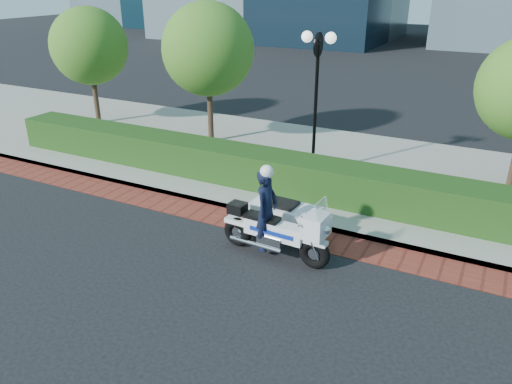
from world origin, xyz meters
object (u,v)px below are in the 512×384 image
at_px(tree_b, 208,50).
at_px(tree_a, 89,46).
at_px(police_motorcycle, 279,219).
at_px(lamppost, 317,82).

bearing_deg(tree_b, tree_a, 180.00).
xyz_separation_m(tree_b, police_motorcycle, (5.40, -5.77, -2.70)).
bearing_deg(tree_a, tree_b, 0.00).
height_order(lamppost, tree_b, tree_b).
height_order(lamppost, police_motorcycle, lamppost).
distance_m(tree_b, police_motorcycle, 8.35).
bearing_deg(lamppost, tree_a, 172.59).
xyz_separation_m(tree_a, tree_b, (5.50, 0.00, 0.21)).
bearing_deg(tree_b, police_motorcycle, -46.90).
relative_size(lamppost, police_motorcycle, 1.59).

